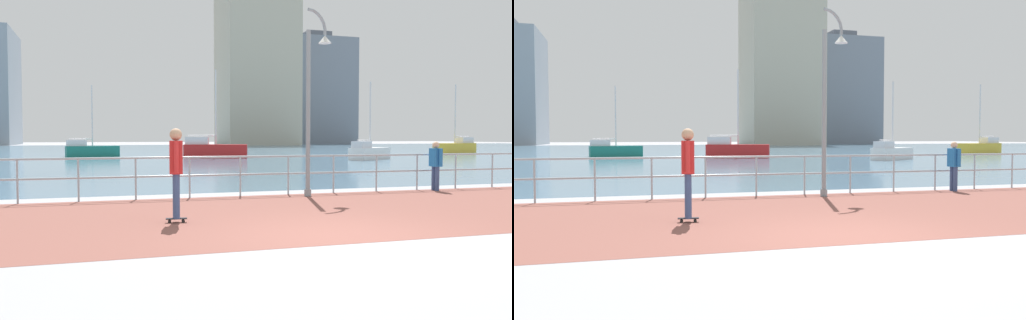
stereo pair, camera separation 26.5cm
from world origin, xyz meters
TOP-DOWN VIEW (x-y plane):
  - ground at (0.00, 40.00)m, footprint 220.00×220.00m
  - brick_paving at (0.00, 2.70)m, footprint 28.00×6.60m
  - harbor_water at (0.00, 51.00)m, footprint 180.00×88.00m
  - waterfront_railing at (-0.00, 6.00)m, footprint 25.25×0.06m
  - lamppost at (1.91, 5.43)m, footprint 0.81×0.38m
  - skateboarder at (-2.32, 2.12)m, footprint 0.41×0.56m
  - bystander at (6.01, 5.65)m, footprint 0.24×0.55m
  - sailboat_yellow at (14.59, 24.90)m, footprint 3.97×3.11m
  - sailboat_blue at (4.77, 31.21)m, footprint 5.03×2.88m
  - sailboat_teal at (-4.29, 36.00)m, footprint 4.23×1.89m
  - sailboat_white at (29.06, 34.00)m, footprint 4.90×2.66m
  - tower_beige at (25.78, 88.31)m, footprint 13.87×13.13m
  - tower_brick at (44.15, 102.45)m, footprint 13.98×16.12m

SIDE VIEW (x-z plane):
  - ground at x=0.00m, z-range 0.00..0.00m
  - harbor_water at x=0.00m, z-range 0.00..0.00m
  - brick_paving at x=0.00m, z-range 0.00..0.01m
  - sailboat_yellow at x=14.59m, z-range -2.23..3.28m
  - sailboat_teal at x=-4.29m, z-range -2.32..3.42m
  - sailboat_white at x=29.06m, z-range -2.66..3.91m
  - sailboat_blue at x=4.77m, z-range -2.73..4.02m
  - waterfront_railing at x=0.00m, z-range 0.21..1.32m
  - bystander at x=6.01m, z-range 0.12..1.60m
  - skateboarder at x=-2.32m, z-range 0.19..1.97m
  - lamppost at x=1.91m, z-range 0.27..5.37m
  - tower_brick at x=44.15m, z-range -0.83..24.46m
  - tower_beige at x=25.78m, z-range -0.83..31.39m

